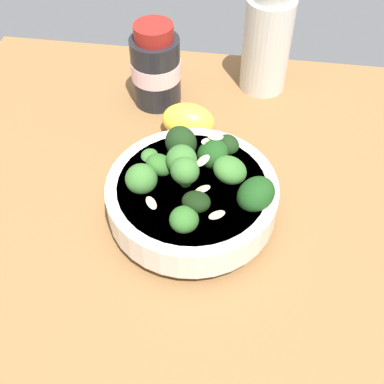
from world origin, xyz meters
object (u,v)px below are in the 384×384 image
(bowl_of_broccoli, at_px, (193,192))
(bottle_short, at_px, (267,42))
(bottle_tall, at_px, (156,67))
(lemon_wedge, at_px, (188,121))

(bowl_of_broccoli, bearing_deg, bottle_short, 75.93)
(bottle_short, bearing_deg, bottle_tall, -158.64)
(bowl_of_broccoli, distance_m, lemon_wedge, 0.14)
(lemon_wedge, xyz_separation_m, bottle_short, (0.09, 0.13, 0.05))
(bowl_of_broccoli, xyz_separation_m, bottle_short, (0.07, 0.26, 0.04))
(bowl_of_broccoli, height_order, lemon_wedge, bowl_of_broccoli)
(bottle_tall, xyz_separation_m, bottle_short, (0.15, 0.06, 0.02))
(bowl_of_broccoli, xyz_separation_m, bottle_tall, (-0.08, 0.20, 0.02))
(bowl_of_broccoli, height_order, bottle_short, bottle_short)
(bowl_of_broccoli, relative_size, bottle_short, 1.30)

